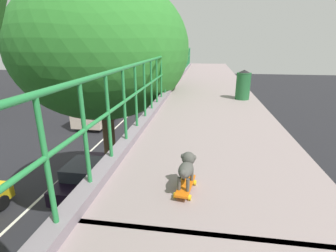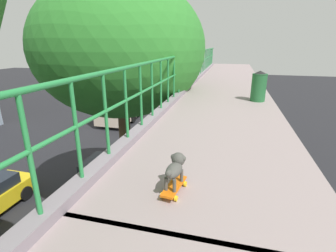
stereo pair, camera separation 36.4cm
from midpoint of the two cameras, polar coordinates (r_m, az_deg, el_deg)
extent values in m
cube|color=black|center=(2.24, 11.01, -24.07)|extent=(2.65, 0.06, 0.00)
cylinder|color=#288C45|center=(2.18, -24.97, -6.72)|extent=(0.04, 0.04, 1.05)
cylinder|color=#288C45|center=(2.65, -16.60, -1.34)|extent=(0.04, 0.04, 1.05)
cylinder|color=#288C45|center=(3.18, -10.90, 2.36)|extent=(0.04, 0.04, 1.05)
cylinder|color=#288C45|center=(3.74, -6.85, 4.97)|extent=(0.04, 0.04, 1.05)
cylinder|color=#288C45|center=(4.32, -3.84, 6.88)|extent=(0.04, 0.04, 1.05)
cylinder|color=#288C45|center=(4.91, -1.54, 8.32)|extent=(0.04, 0.04, 1.05)
cylinder|color=#288C45|center=(5.51, 0.27, 9.44)|extent=(0.04, 0.04, 1.05)
cylinder|color=#288C45|center=(6.11, 1.74, 10.33)|extent=(0.04, 0.04, 1.05)
cylinder|color=#288C45|center=(6.72, 2.94, 11.06)|extent=(0.04, 0.04, 1.05)
cylinder|color=#288C45|center=(7.34, 3.95, 11.66)|extent=(0.04, 0.04, 1.05)
cylinder|color=#288C45|center=(7.95, 4.81, 12.16)|extent=(0.04, 0.04, 1.05)
cylinder|color=#288C45|center=(8.57, 5.55, 12.59)|extent=(0.04, 0.04, 1.05)
cylinder|color=#288C45|center=(9.19, 6.19, 12.96)|extent=(0.04, 0.04, 1.05)
cylinder|color=#288C45|center=(9.81, 6.75, 13.29)|extent=(0.04, 0.04, 1.05)
cylinder|color=#288C45|center=(10.43, 7.24, 13.57)|extent=(0.04, 0.04, 1.05)
cylinder|color=#288C45|center=(11.05, 7.68, 13.82)|extent=(0.04, 0.04, 1.05)
cylinder|color=#288C45|center=(11.68, 8.08, 14.04)|extent=(0.04, 0.04, 1.05)
cylinder|color=#288C45|center=(12.30, 8.43, 14.24)|extent=(0.04, 0.04, 1.05)
cylinder|color=#288C45|center=(12.93, 8.75, 14.42)|extent=(0.04, 0.04, 1.05)
cylinder|color=#288C45|center=(13.55, 9.04, 14.58)|extent=(0.04, 0.04, 1.05)
cylinder|color=#288C45|center=(14.18, 9.31, 14.73)|extent=(0.04, 0.04, 1.05)
cylinder|color=#288C45|center=(14.80, 9.55, 14.87)|extent=(0.04, 0.04, 1.05)
cylinder|color=#288C45|center=(15.43, 9.78, 14.99)|extent=(0.04, 0.04, 1.05)
cylinder|color=#288C45|center=(16.05, 9.98, 15.11)|extent=(0.04, 0.04, 1.05)
cylinder|color=#288C45|center=(16.68, 10.18, 15.21)|extent=(0.04, 0.04, 1.05)
cylinder|color=#288C45|center=(17.31, 10.35, 15.31)|extent=(0.04, 0.04, 1.05)
cylinder|color=#288C45|center=(17.93, 10.52, 15.40)|extent=(0.04, 0.04, 1.05)
cylinder|color=#288C45|center=(18.56, 10.67, 15.49)|extent=(0.04, 0.04, 1.05)
cylinder|color=black|center=(13.17, -29.18, -13.30)|extent=(0.22, 0.63, 0.63)
cube|color=black|center=(13.10, -13.19, -10.42)|extent=(1.79, 4.26, 0.66)
cube|color=#1E232B|center=(12.53, -14.18, -8.72)|extent=(1.51, 1.78, 0.57)
cylinder|color=black|center=(13.92, -7.44, -9.18)|extent=(0.23, 0.62, 0.62)
cylinder|color=black|center=(14.60, -13.77, -8.21)|extent=(0.23, 0.62, 0.62)
cylinder|color=black|center=(11.84, -12.31, -14.85)|extent=(0.23, 0.62, 0.62)
cylinder|color=black|center=(12.63, -19.48, -13.27)|extent=(0.23, 0.62, 0.62)
cube|color=beige|center=(25.10, -7.66, 6.70)|extent=(2.43, 11.07, 2.82)
cube|color=black|center=(25.00, -7.71, 7.81)|extent=(2.45, 10.19, 0.70)
cylinder|color=black|center=(28.55, -2.48, 5.79)|extent=(0.28, 0.96, 0.96)
cylinder|color=black|center=(29.29, -6.87, 6.00)|extent=(0.28, 0.96, 0.96)
cylinder|color=black|center=(22.22, -7.63, 1.95)|extent=(0.28, 0.96, 0.96)
cylinder|color=black|center=(23.18, -13.00, 2.32)|extent=(0.28, 0.96, 0.96)
cylinder|color=#493824|center=(9.94, -8.50, -7.13)|extent=(0.44, 0.44, 4.94)
ellipsoid|color=#32832F|center=(8.98, -9.76, 16.94)|extent=(5.78, 5.78, 4.63)
cube|color=orange|center=(2.71, 5.37, -13.63)|extent=(0.19, 0.46, 0.02)
cylinder|color=yellow|center=(2.83, 7.75, -13.11)|extent=(0.03, 0.06, 0.06)
cylinder|color=yellow|center=(2.87, 4.72, -12.58)|extent=(0.03, 0.06, 0.06)
cylinder|color=yellow|center=(2.60, 6.04, -16.29)|extent=(0.03, 0.06, 0.06)
cylinder|color=yellow|center=(2.63, 2.72, -15.64)|extent=(0.03, 0.06, 0.06)
cylinder|color=#4C4B46|center=(2.74, 7.00, -11.28)|extent=(0.04, 0.04, 0.14)
cylinder|color=#4C4B46|center=(2.76, 5.16, -10.96)|extent=(0.04, 0.04, 0.14)
cylinder|color=#4C4B46|center=(2.56, 5.66, -13.57)|extent=(0.04, 0.04, 0.14)
cylinder|color=#4C4B46|center=(2.58, 3.68, -13.20)|extent=(0.04, 0.04, 0.14)
ellipsoid|color=#4C4B46|center=(2.61, 5.47, -10.12)|extent=(0.19, 0.31, 0.14)
sphere|color=#4C4B46|center=(2.68, 6.30, -7.65)|extent=(0.15, 0.15, 0.15)
ellipsoid|color=#4E4150|center=(2.74, 6.67, -7.29)|extent=(0.06, 0.07, 0.04)
sphere|color=#4C4B46|center=(2.66, 7.45, -7.48)|extent=(0.06, 0.06, 0.06)
sphere|color=#4C4B46|center=(2.69, 5.18, -7.13)|extent=(0.06, 0.06, 0.06)
sphere|color=#4C4B46|center=(2.46, 4.44, -10.88)|extent=(0.07, 0.07, 0.07)
cylinder|color=#256635|center=(7.25, 21.43, 8.19)|extent=(0.39, 0.39, 0.73)
cone|color=black|center=(7.20, 21.81, 11.29)|extent=(0.40, 0.40, 0.10)
camera|label=1|loc=(0.18, -87.14, 0.95)|focal=26.61mm
camera|label=2|loc=(0.18, 92.86, -0.95)|focal=26.61mm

